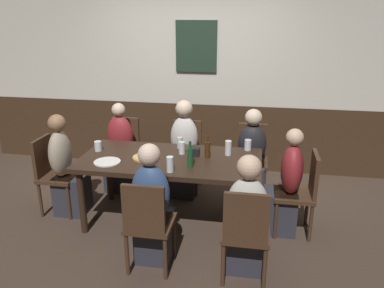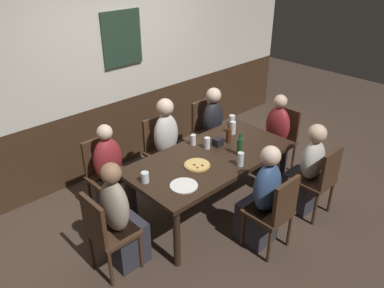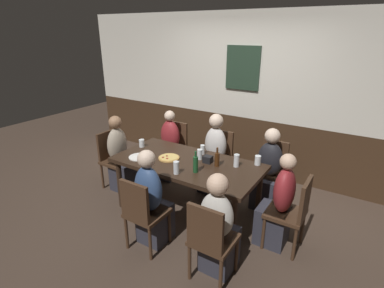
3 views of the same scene
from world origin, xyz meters
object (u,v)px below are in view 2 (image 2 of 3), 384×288
at_px(dining_table, 211,162).
at_px(pint_glass_amber, 233,128).
at_px(beer_bottle_brown, 228,135).
at_px(person_head_east, 274,143).
at_px(chair_right_near, 319,178).
at_px(chair_head_east, 281,137).
at_px(chair_head_west, 106,230).
at_px(pint_glass_pale, 193,141).
at_px(beer_glass_half, 241,160).
at_px(chair_right_far, 207,128).
at_px(chair_mid_near, 275,210).
at_px(person_left_far, 112,179).
at_px(person_mid_far, 169,151).
at_px(person_head_west, 121,223).
at_px(chair_mid_far, 161,147).
at_px(beer_bottle_green, 240,146).
at_px(chair_left_far, 104,171).
at_px(person_mid_near, 261,203).
at_px(tumbler_water, 145,178).
at_px(plate_white_large, 184,186).
at_px(pizza, 197,165).
at_px(person_right_near, 306,174).
at_px(pint_glass_stout, 207,144).
at_px(condiment_caddy, 218,142).
at_px(tumbler_short, 232,120).
at_px(person_right_far, 215,133).

bearing_deg(dining_table, pint_glass_amber, 18.81).
bearing_deg(beer_bottle_brown, person_head_east, -6.10).
bearing_deg(chair_right_near, chair_head_east, 59.02).
height_order(chair_head_west, pint_glass_pale, chair_head_west).
bearing_deg(beer_glass_half, chair_head_west, 166.27).
distance_m(dining_table, chair_right_far, 1.23).
relative_size(chair_mid_near, person_left_far, 0.78).
height_order(person_mid_far, pint_glass_amber, person_mid_far).
xyz_separation_m(person_head_west, person_head_east, (2.40, 0.00, -0.02)).
distance_m(chair_mid_far, beer_bottle_green, 1.16).
height_order(chair_left_far, person_mid_near, person_mid_near).
height_order(tumbler_water, plate_white_large, tumbler_water).
xyz_separation_m(chair_mid_far, pint_glass_pale, (0.04, -0.56, 0.30)).
distance_m(dining_table, tumbler_water, 0.85).
bearing_deg(beer_bottle_green, chair_right_near, -49.47).
bearing_deg(chair_right_near, pint_glass_amber, 102.72).
height_order(person_mid_near, pizza, person_mid_near).
height_order(person_head_west, person_left_far, person_head_west).
height_order(person_mid_near, beer_glass_half, person_mid_near).
distance_m(person_right_near, person_head_east, 0.81).
bearing_deg(chair_mid_near, chair_head_west, 147.09).
bearing_deg(chair_right_near, chair_left_far, 133.38).
height_order(pint_glass_stout, beer_glass_half, beer_glass_half).
distance_m(chair_right_far, pint_glass_amber, 0.79).
bearing_deg(pint_glass_pale, person_left_far, 155.43).
bearing_deg(chair_mid_near, condiment_caddy, 76.69).
xyz_separation_m(person_head_west, tumbler_water, (0.37, 0.08, 0.30)).
bearing_deg(chair_head_east, person_head_west, 180.00).
bearing_deg(pint_glass_stout, person_left_far, 148.55).
bearing_deg(person_head_west, person_mid_far, 31.00).
bearing_deg(beer_bottle_brown, chair_head_east, -5.09).
xyz_separation_m(beer_glass_half, beer_bottle_brown, (0.30, 0.44, 0.03)).
distance_m(tumbler_short, beer_bottle_green, 0.80).
xyz_separation_m(chair_left_far, person_head_west, (-0.37, -0.88, -0.01)).
height_order(beer_bottle_green, beer_bottle_brown, beer_bottle_green).
bearing_deg(person_mid_far, chair_left_far, 169.10).
bearing_deg(pint_glass_pale, person_head_east, -15.41).
relative_size(chair_right_far, pint_glass_pale, 6.85).
distance_m(chair_head_west, person_right_far, 2.31).
xyz_separation_m(tumbler_short, pint_glass_pale, (-0.75, -0.07, 0.00)).
xyz_separation_m(tumbler_short, beer_glass_half, (-0.71, -0.74, 0.01)).
height_order(chair_right_near, person_mid_near, person_mid_near).
distance_m(dining_table, person_head_west, 1.21).
relative_size(person_mid_far, pizza, 4.31).
xyz_separation_m(chair_head_east, person_head_east, (-0.16, 0.00, -0.03)).
xyz_separation_m(plate_white_large, condiment_caddy, (0.84, 0.34, 0.04)).
height_order(person_head_east, pizza, person_head_east).
xyz_separation_m(person_right_near, pint_glass_stout, (-0.74, 0.87, 0.33)).
distance_m(chair_mid_near, pint_glass_amber, 1.27).
distance_m(pint_glass_amber, tumbler_short, 0.28).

